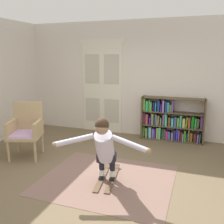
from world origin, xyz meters
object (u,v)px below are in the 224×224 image
(bookshelf, at_px, (170,122))
(skis_pair, at_px, (107,177))
(wicker_chair, at_px, (26,128))
(person_skier, at_px, (104,146))

(bookshelf, relative_size, skis_pair, 1.54)
(bookshelf, bearing_deg, skis_pair, -106.86)
(wicker_chair, bearing_deg, person_skier, -17.39)
(skis_pair, height_order, person_skier, person_skier)
(bookshelf, height_order, person_skier, person_skier)
(bookshelf, distance_m, wicker_chair, 3.31)
(person_skier, bearing_deg, skis_pair, 98.68)
(wicker_chair, height_order, skis_pair, wicker_chair)
(skis_pair, xyz_separation_m, person_skier, (0.03, -0.22, 0.64))
(bookshelf, bearing_deg, wicker_chair, -142.96)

